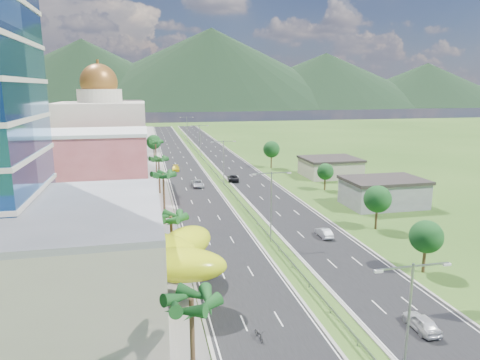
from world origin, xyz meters
TOP-DOWN VIEW (x-y plane):
  - ground at (0.00, 0.00)m, footprint 500.00×500.00m
  - road_left at (-7.50, 90.00)m, footprint 11.00×260.00m
  - road_right at (7.50, 90.00)m, footprint 11.00×260.00m
  - sidewalk_left at (-17.00, 90.00)m, footprint 7.00×260.00m
  - median_guardrail at (0.00, 71.99)m, footprint 0.10×216.06m
  - streetlight_median_a at (0.00, -25.00)m, footprint 6.04×0.25m
  - streetlight_median_b at (0.00, 10.00)m, footprint 6.04×0.25m
  - streetlight_median_c at (0.00, 50.00)m, footprint 6.04×0.25m
  - streetlight_median_d at (0.00, 95.00)m, footprint 6.04×0.25m
  - streetlight_median_e at (0.00, 140.00)m, footprint 6.04×0.25m
  - mall_podium at (-32.00, -6.00)m, footprint 30.00×24.00m
  - lime_canopy at (-20.00, -4.00)m, footprint 18.00×15.00m
  - pink_shophouse at (-28.00, 32.00)m, footprint 20.00×15.00m
  - domed_building at (-28.00, 55.00)m, footprint 20.00×20.00m
  - midrise_grey at (-27.00, 80.00)m, footprint 16.00×15.00m
  - midrise_beige at (-27.00, 102.00)m, footprint 16.00×15.00m
  - midrise_white at (-27.00, 125.00)m, footprint 16.00×15.00m
  - shed_near at (28.00, 25.00)m, footprint 15.00×10.00m
  - shed_far at (30.00, 55.00)m, footprint 14.00×12.00m
  - palm_tree_a at (-15.50, -22.00)m, footprint 3.60×3.60m
  - palm_tree_b at (-15.50, 2.00)m, footprint 3.60×3.60m
  - palm_tree_c at (-15.50, 22.00)m, footprint 3.60×3.60m
  - palm_tree_d at (-15.50, 45.00)m, footprint 3.60×3.60m
  - palm_tree_e at (-15.50, 70.00)m, footprint 3.60×3.60m
  - leafy_tree_lfar at (-15.50, 95.00)m, footprint 4.90×4.90m
  - leafy_tree_ra at (16.00, -5.00)m, footprint 4.20×4.20m
  - leafy_tree_rb at (19.00, 12.00)m, footprint 4.55×4.55m
  - leafy_tree_rc at (22.00, 40.00)m, footprint 3.85×3.85m
  - leafy_tree_rd at (18.00, 70.00)m, footprint 4.90×4.90m
  - mountain_ridge at (60.00, 450.00)m, footprint 860.00×140.00m
  - car_dark_left at (-11.80, 0.56)m, footprint 1.61×4.57m
  - car_silver_mid_left at (-6.42, 49.87)m, footprint 2.61×5.66m
  - car_yellow_far_left at (-10.07, 71.53)m, footprint 2.34×5.12m
  - car_white_near_right at (7.35, -16.90)m, footprint 1.95×4.60m
  - car_silver_right at (8.87, 10.15)m, footprint 1.53×4.31m
  - car_dark_far_right at (3.20, 54.42)m, footprint 3.28×5.90m
  - motorcycle at (-8.56, -14.99)m, footprint 0.85×1.96m

SIDE VIEW (x-z plane):
  - ground at x=0.00m, z-range 0.00..0.00m
  - mountain_ridge at x=60.00m, z-range -45.00..45.00m
  - road_left at x=-7.50m, z-range 0.00..0.04m
  - road_right at x=7.50m, z-range 0.00..0.04m
  - sidewalk_left at x=-17.00m, z-range 0.00..0.12m
  - median_guardrail at x=0.00m, z-range 0.24..1.00m
  - motorcycle at x=-8.56m, z-range 0.04..1.26m
  - car_silver_right at x=8.87m, z-range 0.04..1.45m
  - car_yellow_far_left at x=-10.07m, z-range 0.04..1.49m
  - car_dark_left at x=-11.80m, z-range 0.04..1.55m
  - car_white_near_right at x=7.35m, z-range 0.04..1.59m
  - car_dark_far_right at x=3.20m, z-range 0.04..1.60m
  - car_silver_mid_left at x=-6.42m, z-range 0.04..1.61m
  - shed_far at x=30.00m, z-range 0.00..4.40m
  - shed_near at x=28.00m, z-range 0.00..5.00m
  - leafy_tree_rc at x=22.00m, z-range 1.21..7.54m
  - leafy_tree_ra at x=16.00m, z-range 1.33..8.23m
  - lime_canopy at x=-20.00m, z-range 1.29..8.69m
  - leafy_tree_rb at x=19.00m, z-range 1.44..8.92m
  - mall_podium at x=-32.00m, z-range 0.00..11.00m
  - leafy_tree_lfar at x=-15.50m, z-range 1.55..9.60m
  - leafy_tree_rd at x=18.00m, z-range 1.55..9.60m
  - midrise_beige at x=-27.00m, z-range 0.00..13.00m
  - streetlight_median_a at x=0.00m, z-range 1.25..12.25m
  - streetlight_median_b at x=0.00m, z-range 1.25..12.25m
  - streetlight_median_c at x=0.00m, z-range 1.25..12.25m
  - streetlight_median_d at x=0.00m, z-range 1.25..12.25m
  - streetlight_median_e at x=0.00m, z-range 1.25..12.25m
  - palm_tree_b at x=-15.50m, z-range 3.01..11.11m
  - pink_shophouse at x=-28.00m, z-range 0.00..15.00m
  - palm_tree_d at x=-15.50m, z-range 3.24..11.84m
  - midrise_grey at x=-27.00m, z-range 0.00..16.00m
  - palm_tree_a at x=-15.50m, z-range 3.47..12.57m
  - palm_tree_e at x=-15.50m, z-range 3.61..13.01m
  - palm_tree_c at x=-15.50m, z-range 3.70..13.30m
  - midrise_white at x=-27.00m, z-range 0.00..18.00m
  - domed_building at x=-28.00m, z-range -3.00..25.70m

